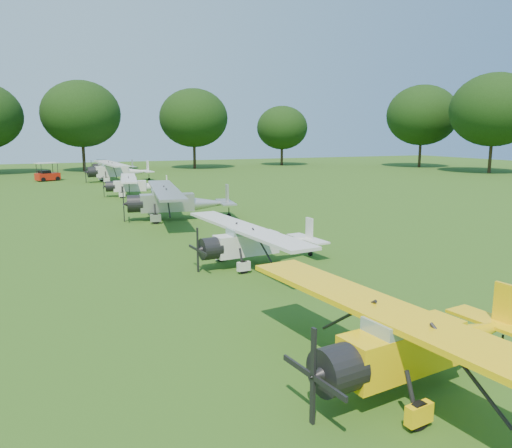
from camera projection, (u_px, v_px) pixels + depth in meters
The scene contains 9 objects.
ground at pixel (237, 260), 21.84m from camera, with size 160.00×160.00×0.00m, color #2A5415.
tree_belt at pixel (310, 75), 21.91m from camera, with size 137.36×130.27×14.52m.
aircraft_2 at pixel (418, 338), 10.79m from camera, with size 6.24×9.91×1.95m.
aircraft_3 at pixel (255, 240), 21.10m from camera, with size 5.79×9.22×1.81m.
aircraft_4 at pixel (175, 199), 32.00m from camera, with size 7.14×11.33×2.22m.
aircraft_5 at pixel (135, 184), 43.89m from camera, with size 5.85×9.27×1.82m.
aircraft_6 at pixel (117, 169), 57.05m from camera, with size 7.54×12.02×2.36m.
aircraft_7 at pixel (112, 165), 68.75m from camera, with size 6.00×9.56×1.88m.
golf_cart at pixel (47, 175), 57.89m from camera, with size 2.85×2.35×2.12m.
Camera 1 is at (-7.48, -19.85, 5.51)m, focal length 35.00 mm.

